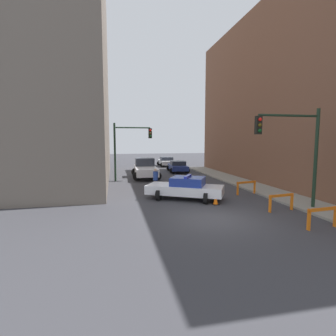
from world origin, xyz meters
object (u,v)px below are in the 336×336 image
at_px(barrier_back, 281,199).
at_px(police_car, 186,188).
at_px(traffic_cone, 216,199).
at_px(traffic_light_far, 127,143).
at_px(barrier_mid, 323,214).
at_px(traffic_light_near, 297,143).
at_px(barrier_corner, 246,185).
at_px(pedestrian_crossing, 156,180).
at_px(parked_car_mid, 166,161).
at_px(white_truck, 145,168).
at_px(parked_car_near, 178,166).

bearing_deg(barrier_back, police_car, 138.13).
bearing_deg(traffic_cone, traffic_light_far, 113.82).
bearing_deg(police_car, barrier_mid, -118.74).
relative_size(police_car, barrier_back, 3.15).
bearing_deg(traffic_light_near, barrier_mid, -105.81).
height_order(barrier_back, barrier_corner, same).
distance_m(police_car, traffic_cone, 2.19).
bearing_deg(traffic_light_far, police_car, -69.50).
distance_m(traffic_light_near, pedestrian_crossing, 9.48).
xyz_separation_m(parked_car_mid, barrier_back, (1.15, -24.42, -0.06)).
distance_m(pedestrian_crossing, barrier_corner, 6.32).
bearing_deg(white_truck, traffic_cone, -75.26).
height_order(white_truck, pedestrian_crossing, white_truck).
bearing_deg(parked_car_mid, traffic_cone, -93.83).
bearing_deg(traffic_light_far, white_truck, 41.47).
bearing_deg(traffic_light_near, barrier_corner, 95.97).
relative_size(parked_car_near, pedestrian_crossing, 2.66).
bearing_deg(police_car, parked_car_mid, 20.66).
bearing_deg(police_car, barrier_back, -103.03).
xyz_separation_m(white_truck, parked_car_near, (4.21, 3.69, -0.23)).
bearing_deg(pedestrian_crossing, parked_car_mid, -82.46).
bearing_deg(white_truck, pedestrian_crossing, -88.92).
bearing_deg(parked_car_mid, pedestrian_crossing, -103.46).
xyz_separation_m(police_car, traffic_cone, (1.32, -1.70, -0.41)).
distance_m(white_truck, barrier_mid, 17.33).
xyz_separation_m(white_truck, barrier_back, (5.44, -13.68, -0.29)).
bearing_deg(parked_car_mid, parked_car_near, -90.28).
height_order(traffic_light_near, barrier_mid, traffic_light_near).
bearing_deg(barrier_corner, white_truck, 121.50).
bearing_deg(barrier_corner, barrier_mid, -92.81).
height_order(white_truck, parked_car_mid, white_truck).
xyz_separation_m(parked_car_mid, barrier_mid, (1.13, -27.19, -0.06)).
bearing_deg(traffic_cone, barrier_back, -35.40).
distance_m(traffic_light_far, barrier_corner, 11.24).
relative_size(police_car, barrier_corner, 3.18).
xyz_separation_m(traffic_light_far, pedestrian_crossing, (1.70, -5.53, -2.54)).
xyz_separation_m(parked_car_near, pedestrian_crossing, (-4.33, -10.82, 0.19)).
height_order(white_truck, traffic_cone, white_truck).
bearing_deg(traffic_light_far, parked_car_mid, 63.67).
height_order(barrier_back, traffic_cone, barrier_back).
xyz_separation_m(traffic_light_near, pedestrian_crossing, (-6.33, 6.53, -2.67)).
bearing_deg(pedestrian_crossing, police_car, 138.17).
xyz_separation_m(traffic_light_near, parked_car_mid, (-1.92, 24.40, -2.86)).
bearing_deg(parked_car_mid, barrier_corner, -85.40).
distance_m(traffic_light_far, barrier_mid, 16.75).
height_order(traffic_light_far, barrier_back, traffic_light_far).
height_order(traffic_light_near, barrier_back, traffic_light_near).
distance_m(pedestrian_crossing, barrier_mid, 10.84).
bearing_deg(barrier_corner, traffic_light_near, -84.03).
relative_size(parked_car_mid, barrier_back, 2.71).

